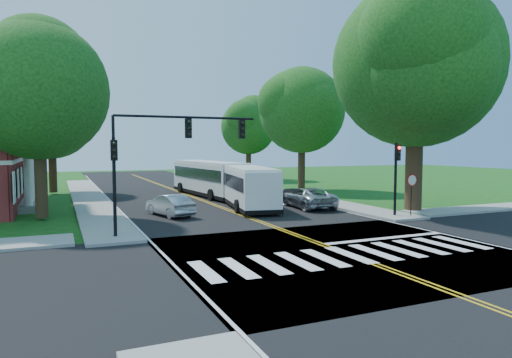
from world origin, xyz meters
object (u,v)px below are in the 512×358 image
signal_nw (165,145)px  signal_ne (396,169)px  hatchback (170,205)px  suv (308,198)px  bus_follow (209,178)px  dark_sedan (291,196)px  bus_lead (245,185)px

signal_nw → signal_ne: size_ratio=1.62×
signal_ne → hatchback: signal_ne is taller
signal_nw → suv: signal_nw is taller
suv → signal_ne: bearing=118.4°
bus_follow → suv: 11.20m
bus_follow → dark_sedan: bearing=112.4°
signal_ne → hatchback: size_ratio=1.08×
bus_lead → dark_sedan: bus_lead is taller
suv → bus_follow: bearing=-64.5°
bus_lead → suv: (3.75, -2.66, -0.81)m
signal_nw → bus_lead: 11.88m
bus_follow → signal_ne: bearing=107.1°
signal_nw → suv: (11.41, 5.96, -3.65)m
bus_lead → bus_follow: (-0.26, 7.76, 0.07)m
hatchback → suv: 9.82m
signal_nw → bus_lead: size_ratio=0.63×
suv → dark_sedan: suv is taller
suv → hatchback: bearing=3.6°
hatchback → dark_sedan: 10.16m
signal_ne → suv: signal_ne is taller
bus_lead → signal_nw: bearing=58.3°
dark_sedan → bus_follow: bearing=-56.3°
bus_lead → dark_sedan: size_ratio=2.84×
bus_lead → dark_sedan: (3.78, -0.02, -0.94)m
signal_nw → dark_sedan: 14.81m
signal_nw → signal_ne: (14.06, 0.01, -1.41)m
signal_ne → hatchback: (-12.46, 6.09, -2.28)m
hatchback → dark_sedan: bearing=179.5°
dark_sedan → signal_nw: bearing=43.2°
signal_nw → bus_follow: signal_nw is taller
signal_ne → bus_lead: size_ratio=0.38×
suv → dark_sedan: 2.65m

